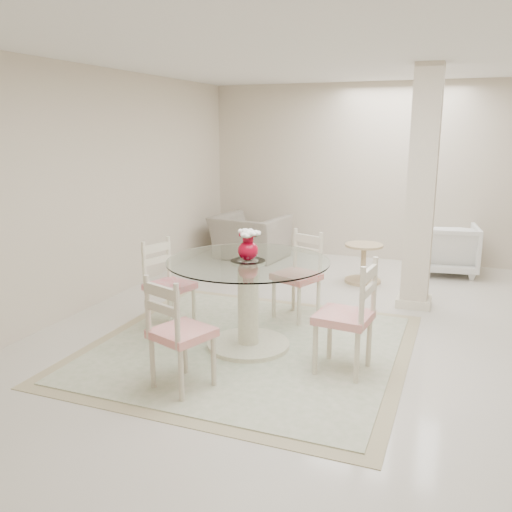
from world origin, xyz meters
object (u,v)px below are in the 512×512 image
(dining_chair_north, at_px, (301,269))
(armchair_white, at_px, (448,249))
(dining_table, at_px, (248,304))
(dining_chair_west, at_px, (165,278))
(side_table, at_px, (363,265))
(red_vase, at_px, (248,244))
(dining_chair_south, at_px, (175,326))
(recliner_taupe, at_px, (250,237))
(dining_chair_east, at_px, (352,309))
(column, at_px, (422,190))

(dining_chair_north, relative_size, armchair_white, 1.34)
(dining_table, bearing_deg, dining_chair_west, 168.60)
(dining_table, distance_m, dining_chair_west, 1.02)
(armchair_white, distance_m, side_table, 1.38)
(red_vase, relative_size, dining_chair_north, 0.27)
(dining_table, distance_m, dining_chair_south, 1.02)
(dining_chair_north, distance_m, recliner_taupe, 2.77)
(recliner_taupe, bearing_deg, side_table, 168.80)
(dining_chair_east, relative_size, armchair_white, 1.39)
(column, distance_m, dining_chair_north, 1.63)
(dining_chair_east, xyz_separation_m, dining_chair_west, (-2.00, 0.39, -0.04))
(column, distance_m, dining_chair_east, 2.22)
(red_vase, height_order, side_table, red_vase)
(column, relative_size, red_vase, 9.40)
(dining_chair_south, bearing_deg, red_vase, -81.91)
(dining_chair_west, distance_m, recliner_taupe, 3.13)
(recliner_taupe, height_order, side_table, recliner_taupe)
(column, bearing_deg, dining_chair_west, -144.44)
(column, height_order, dining_chair_west, column)
(red_vase, height_order, armchair_white, red_vase)
(column, height_order, recliner_taupe, column)
(dining_chair_east, distance_m, dining_chair_west, 2.04)
(column, relative_size, dining_chair_south, 2.60)
(red_vase, xyz_separation_m, dining_chair_south, (-0.21, -0.99, -0.46))
(dining_chair_east, relative_size, dining_chair_south, 1.05)
(red_vase, relative_size, dining_chair_south, 0.28)
(dining_chair_south, bearing_deg, column, -98.37)
(dining_chair_north, bearing_deg, armchair_white, 81.76)
(red_vase, distance_m, side_table, 2.80)
(red_vase, xyz_separation_m, armchair_white, (1.63, 3.53, -0.65))
(dining_chair_west, xyz_separation_m, side_table, (1.59, 2.43, -0.29))
(dining_table, distance_m, recliner_taupe, 3.56)
(dining_chair_south, bearing_deg, recliner_taupe, -55.75)
(dining_table, distance_m, armchair_white, 3.89)
(side_table, bearing_deg, dining_chair_north, -103.55)
(dining_chair_east, relative_size, dining_chair_north, 1.04)
(dining_table, relative_size, red_vase, 5.16)
(red_vase, bearing_deg, recliner_taupe, 111.56)
(dining_chair_north, relative_size, dining_chair_south, 1.01)
(dining_table, distance_m, side_table, 2.70)
(red_vase, height_order, dining_chair_east, red_vase)
(dining_chair_east, height_order, dining_chair_south, dining_chair_east)
(column, height_order, dining_chair_north, column)
(dining_table, height_order, dining_chair_north, dining_chair_north)
(column, height_order, armchair_white, column)
(column, bearing_deg, dining_chair_north, -142.36)
(red_vase, relative_size, armchair_white, 0.37)
(dining_chair_south, distance_m, side_table, 3.73)
(column, xyz_separation_m, dining_table, (-1.34, -1.87, -0.91))
(dining_chair_north, bearing_deg, dining_chair_south, -80.49)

